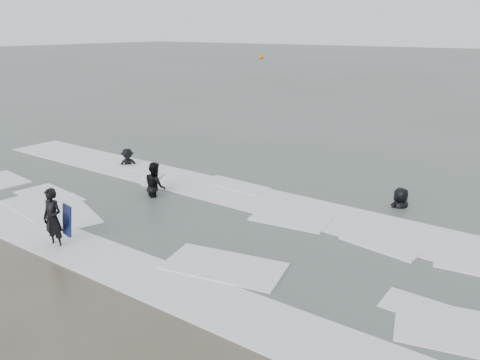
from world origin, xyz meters
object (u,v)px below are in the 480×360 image
Objects in this scene: surfer_centre at (57,247)px; surfer_right_far at (400,208)px; buoy at (261,57)px; surfer_wading at (156,196)px; surfer_breaker at (128,167)px.

surfer_right_far is (7.54, 9.34, 0.00)m from surfer_centre.
buoy reaches higher than surfer_right_far.
buoy is (-43.21, 73.96, 0.42)m from surfer_wading.
buoy is at bearing 72.06° from surfer_breaker.
surfer_centre is 8.69m from surfer_breaker.
surfer_wading is 1.01× the size of surfer_right_far.
surfer_wading reaches higher than surfer_centre.
surfer_breaker is 81.70m from buoy.
surfer_breaker is at bearing 115.83° from surfer_centre.
surfer_wading is at bearing -59.70° from buoy.
surfer_wading is (-0.75, 4.98, 0.00)m from surfer_centre.
buoy is (-51.50, 69.60, 0.42)m from surfer_right_far.
surfer_breaker is at bearing -61.41° from buoy.
surfer_centre reaches higher than surfer_breaker.
surfer_wading is 9.37m from surfer_right_far.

